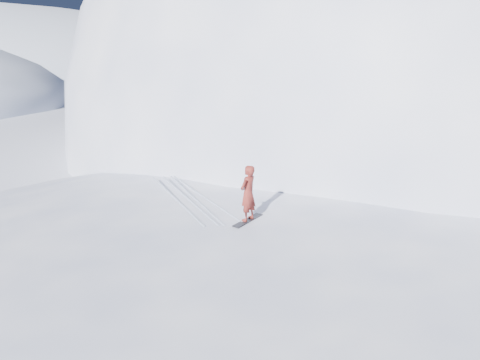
{
  "coord_description": "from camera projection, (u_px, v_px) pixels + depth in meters",
  "views": [
    {
      "loc": [
        -3.04,
        -9.92,
        7.85
      ],
      "look_at": [
        0.57,
        3.62,
        3.5
      ],
      "focal_mm": 32.0,
      "sensor_mm": 36.0,
      "label": 1
    }
  ],
  "objects": [
    {
      "name": "snowboarder",
      "position": [
        248.0,
        193.0,
        13.79
      ],
      "size": [
        0.81,
        0.77,
        1.86
      ],
      "primitive_type": "imported",
      "rotation": [
        0.0,
        0.0,
        3.82
      ],
      "color": "maroon",
      "rests_on": "snowboard"
    },
    {
      "name": "wind_bumps",
      "position": [
        219.0,
        297.0,
        14.05
      ],
      "size": [
        16.0,
        14.4,
        1.0
      ],
      "color": "white",
      "rests_on": "ground"
    },
    {
      "name": "peak_shoulder",
      "position": [
        303.0,
        153.0,
        33.14
      ],
      "size": [
        28.0,
        24.0,
        18.0
      ],
      "primitive_type": "ellipsoid",
      "color": "white",
      "rests_on": "ground"
    },
    {
      "name": "summit_peak",
      "position": [
        393.0,
        132.0,
        41.63
      ],
      "size": [
        60.0,
        56.0,
        56.0
      ],
      "primitive_type": "ellipsoid",
      "color": "white",
      "rests_on": "ground"
    },
    {
      "name": "snowboard",
      "position": [
        248.0,
        220.0,
        14.07
      ],
      "size": [
        1.26,
        1.09,
        0.02
      ],
      "primitive_type": "cube",
      "rotation": [
        0.0,
        0.0,
        0.68
      ],
      "color": "black",
      "rests_on": "near_ridge"
    },
    {
      "name": "near_ridge",
      "position": [
        256.0,
        278.0,
        15.24
      ],
      "size": [
        36.0,
        28.0,
        4.8
      ],
      "primitive_type": "ellipsoid",
      "color": "white",
      "rests_on": "ground"
    },
    {
      "name": "board_tracks",
      "position": [
        190.0,
        197.0,
        16.27
      ],
      "size": [
        2.5,
        5.91,
        0.04
      ],
      "color": "silver",
      "rests_on": "ground"
    },
    {
      "name": "ground",
      "position": [
        253.0,
        334.0,
        12.23
      ],
      "size": [
        400.0,
        400.0,
        0.0
      ],
      "primitive_type": "plane",
      "color": "white",
      "rests_on": "ground"
    }
  ]
}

